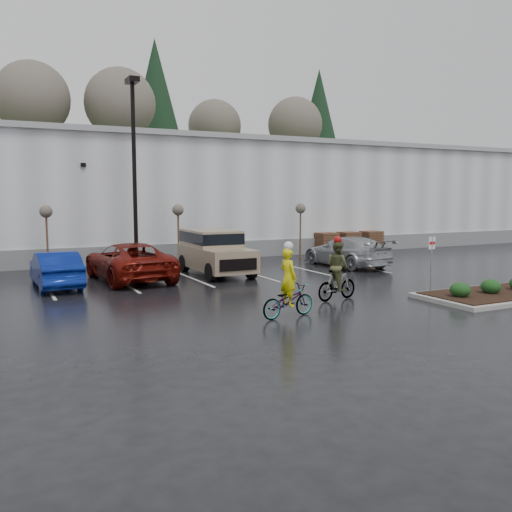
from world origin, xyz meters
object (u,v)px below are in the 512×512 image
pallet_stack_a (326,243)px  pallet_stack_c (371,241)px  car_far_silver (346,251)px  pallet_stack_b (348,242)px  lamppost (134,153)px  car_blue (56,269)px  cyclist_hivis (288,294)px  fire_lane_sign (431,258)px  cyclist_olive (337,277)px  sapling_west (46,215)px  sapling_east (301,211)px  suv_tan (216,253)px  sapling_mid (178,213)px  car_red (129,261)px

pallet_stack_a → pallet_stack_c: 3.50m
car_far_silver → pallet_stack_b: bearing=-131.8°
lamppost → car_blue: (-4.16, -3.73, -4.96)m
car_far_silver → pallet_stack_a: bearing=-118.7°
pallet_stack_a → cyclist_hivis: size_ratio=0.59×
fire_lane_sign → cyclist_olive: size_ratio=0.98×
pallet_stack_b → cyclist_hivis: (-12.72, -14.45, 0.04)m
lamppost → sapling_west: lamppost is taller
pallet_stack_a → cyclist_olive: cyclist_olive is taller
sapling_east → suv_tan: sapling_east is taller
sapling_west → sapling_mid: (6.50, 0.00, 0.00)m
sapling_west → car_blue: size_ratio=0.72×
car_red → cyclist_hivis: cyclist_hivis is taller
pallet_stack_b → cyclist_olive: cyclist_olive is taller
sapling_mid → car_red: size_ratio=0.54×
pallet_stack_a → suv_tan: suv_tan is taller
sapling_east → cyclist_hivis: (-8.52, -13.45, -2.02)m
lamppost → pallet_stack_a: size_ratio=6.83×
sapling_east → suv_tan: (-7.12, -4.26, -1.70)m
pallet_stack_b → cyclist_hivis: cyclist_hivis is taller
fire_lane_sign → car_blue: fire_lane_sign is taller
car_blue → car_far_silver: size_ratio=0.83×
pallet_stack_c → fire_lane_sign: 16.07m
fire_lane_sign → cyclist_olive: cyclist_olive is taller
sapling_east → sapling_mid: bearing=180.0°
pallet_stack_a → cyclist_hivis: (-11.02, -14.45, 0.04)m
sapling_west → pallet_stack_a: bearing=3.5°
suv_tan → car_far_silver: bearing=-1.9°
sapling_west → suv_tan: (6.88, -4.26, -1.70)m
sapling_west → sapling_mid: 6.50m
pallet_stack_a → fire_lane_sign: fire_lane_sign is taller
lamppost → cyclist_olive: size_ratio=4.09×
sapling_east → cyclist_olive: size_ratio=1.42×
lamppost → pallet_stack_a: (12.50, 2.00, -5.01)m
sapling_west → cyclist_olive: sapling_west is taller
sapling_mid → car_far_silver: (7.58, -4.50, -1.95)m
sapling_east → fire_lane_sign: size_ratio=1.45×
sapling_west → sapling_mid: same height
car_red → car_far_silver: size_ratio=1.10×
sapling_west → sapling_east: size_ratio=1.00×
pallet_stack_a → pallet_stack_c: size_ratio=1.00×
lamppost → cyclist_olive: bearing=-68.2°
pallet_stack_b → fire_lane_sign: bearing=-114.9°
cyclist_olive → cyclist_hivis: bearing=107.7°
cyclist_hivis → cyclist_olive: size_ratio=1.02×
sapling_west → car_far_silver: bearing=-17.7°
sapling_west → car_blue: bearing=-92.0°
sapling_west → cyclist_olive: (8.35, -11.88, -1.90)m
pallet_stack_a → car_blue: (-16.66, -5.73, 0.05)m
sapling_west → pallet_stack_c: sapling_west is taller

